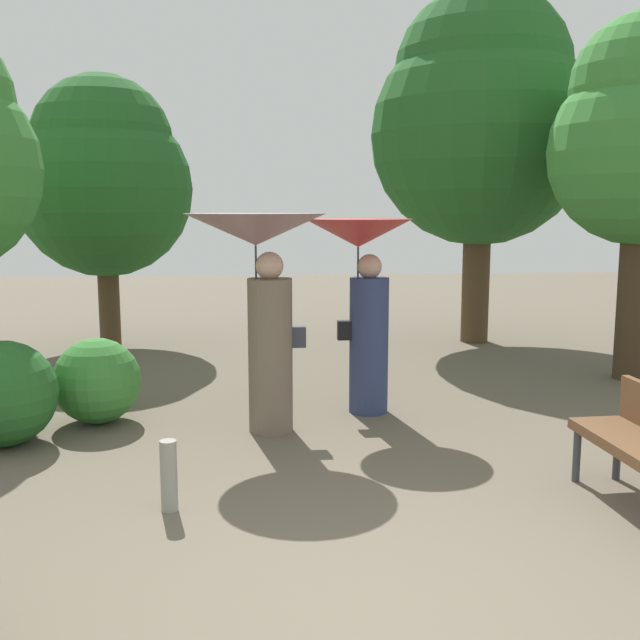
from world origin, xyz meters
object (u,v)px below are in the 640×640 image
Objects in this scene: tree_mid_right at (481,117)px; tree_mid_left at (104,175)px; person_left at (261,273)px; person_right at (363,279)px; path_marker_post at (169,476)px.

tree_mid_left is at bearing 178.55° from tree_mid_right.
person_left is at bearing -63.67° from tree_mid_left.
person_right is 0.49× the size of tree_mid_left.
tree_mid_left is 0.75× the size of tree_mid_right.
person_right is 0.37× the size of tree_mid_right.
person_left is at bearing -127.31° from tree_mid_right.
person_right is 5.10m from tree_mid_right.
person_right is at bearing 54.35° from path_marker_post.
path_marker_post is at bearing -123.04° from tree_mid_right.
tree_mid_left reaches higher than person_left.
path_marker_post is at bearing -75.92° from tree_mid_left.
tree_mid_right is at bearing -41.90° from person_left.
tree_mid_left is 5.86m from tree_mid_right.
tree_mid_right is at bearing -1.45° from tree_mid_left.
path_marker_post is at bearing 154.92° from person_left.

